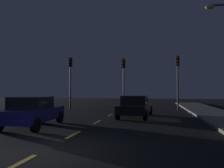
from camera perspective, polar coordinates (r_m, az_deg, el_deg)
ground_plane at (r=13.78m, az=-3.08°, el=-9.16°), size 80.00×80.00×0.00m
lane_stripe_nearest at (r=6.30m, az=-22.48°, el=-18.02°), size 0.16×1.60×0.01m
lane_stripe_second at (r=9.62m, az=-9.61°, el=-12.36°), size 0.16×1.60×0.01m
lane_stripe_third at (r=13.20m, az=-3.72°, el=-9.46°), size 0.16×1.60×0.01m
lane_stripe_fourth at (r=16.88m, az=-0.42°, el=-7.77°), size 0.16×1.60×0.01m
lane_stripe_fifth at (r=20.60m, az=1.68°, el=-6.67°), size 0.16×1.60×0.01m
lane_stripe_sixth at (r=24.35m, az=3.13°, el=-5.90°), size 0.16×1.60×0.01m
lane_stripe_seventh at (r=28.11m, az=4.19°, el=-5.34°), size 0.16×1.60×0.01m
traffic_signal_left at (r=23.01m, az=-10.38°, el=2.72°), size 0.32×0.38×5.08m
traffic_signal_center at (r=21.64m, az=2.92°, el=2.56°), size 0.32×0.38×4.84m
traffic_signal_right at (r=21.52m, az=16.10°, el=2.85°), size 0.32×0.38×4.96m
car_stopped_ahead at (r=15.60m, az=5.91°, el=-5.54°), size 2.18×4.70×1.46m
car_adjacent_lane at (r=12.08m, az=-19.25°, el=-6.51°), size 2.18×4.24×1.49m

